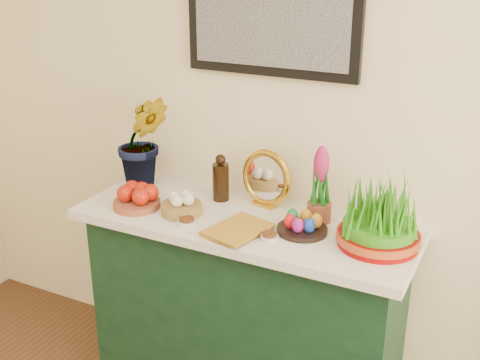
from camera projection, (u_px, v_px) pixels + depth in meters
name	position (u px, v px, depth m)	size (l,w,h in m)	color
sideboard	(245.00, 314.00, 2.62)	(1.30, 0.45, 0.85)	#14371F
tablecloth	(245.00, 221.00, 2.46)	(1.40, 0.55, 0.04)	silver
hyacinth_green	(142.00, 126.00, 2.67)	(0.28, 0.24, 0.56)	#166817
apple_bowl	(136.00, 198.00, 2.53)	(0.21, 0.21, 0.10)	brown
garlic_basket	(181.00, 205.00, 2.47)	(0.21, 0.21, 0.09)	#9E7B40
vinegar_cruet	(221.00, 180.00, 2.59)	(0.07, 0.07, 0.21)	black
mirror	(266.00, 179.00, 2.53)	(0.25, 0.11, 0.25)	gold
book	(220.00, 222.00, 2.37)	(0.17, 0.24, 0.03)	#B38224
spice_dish_left	(187.00, 222.00, 2.38)	(0.08, 0.08, 0.03)	silver
spice_dish_right	(270.00, 237.00, 2.26)	(0.07, 0.07, 0.03)	silver
egg_plate	(302.00, 225.00, 2.31)	(0.24, 0.24, 0.08)	black
hyacinth_pink	(320.00, 188.00, 2.37)	(0.10, 0.10, 0.32)	brown
wheatgrass_sabzeh	(380.00, 218.00, 2.18)	(0.31, 0.31, 0.25)	#860404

